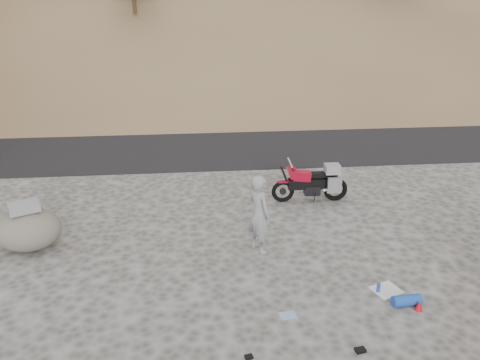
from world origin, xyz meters
name	(u,v)px	position (x,y,z in m)	size (l,w,h in m)	color
ground	(278,268)	(0.00, 0.00, 0.00)	(140.00, 140.00, 0.00)	#484642
road	(237,137)	(0.00, 9.00, 0.00)	(120.00, 7.00, 0.05)	black
motorcycle	(314,183)	(1.46, 3.11, 0.51)	(2.01, 0.58, 1.20)	black
man	(258,250)	(-0.29, 0.75, 0.00)	(0.63, 0.41, 1.71)	gray
boulder	(28,229)	(-5.13, 1.31, 0.46)	(1.59, 1.44, 1.06)	#57534B
gear_white_cloth	(386,290)	(1.87, -0.92, 0.01)	(0.49, 0.43, 0.02)	white
gear_blue_mat	(407,300)	(2.04, -1.37, 0.10)	(0.20, 0.20, 0.50)	#1C49A9
gear_bottle	(378,288)	(1.69, -0.96, 0.09)	(0.07, 0.07, 0.19)	#1C49A9
gear_funnel	(419,306)	(2.20, -1.52, 0.09)	(0.14, 0.14, 0.18)	red
gear_glove_a	(360,350)	(0.87, -2.40, 0.02)	(0.16, 0.11, 0.05)	black
gear_glove_b	(249,357)	(-0.85, -2.37, 0.02)	(0.12, 0.09, 0.04)	black
gear_blue_cloth	(288,315)	(-0.08, -1.46, 0.01)	(0.29, 0.21, 0.01)	#7F98C5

